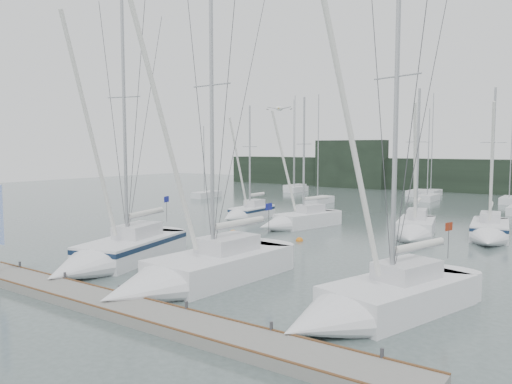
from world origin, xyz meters
TOP-DOWN VIEW (x-y plane):
  - ground at (0.00, 0.00)m, footprint 160.00×160.00m
  - dock at (0.00, -5.00)m, footprint 24.00×2.00m
  - far_treeline at (0.00, 62.00)m, footprint 90.00×4.00m
  - far_building_left at (-20.00, 60.00)m, footprint 12.00×3.00m
  - mast_forest at (6.75, 44.86)m, footprint 60.58×26.41m
  - sailboat_near_left at (-7.40, -0.14)m, footprint 5.61×11.16m
  - sailboat_near_center at (-0.98, -0.91)m, footprint 4.41×11.58m
  - sailboat_near_right at (7.90, -0.22)m, footprint 5.87×10.24m
  - sailboat_mid_a at (-12.25, 19.23)m, footprint 2.48×6.76m
  - sailboat_mid_b at (-5.96, 17.59)m, footprint 4.48×8.50m
  - sailboat_mid_c at (3.92, 18.43)m, footprint 4.10×7.89m
  - sailboat_mid_d at (8.59, 20.81)m, footprint 3.76×8.54m
  - buoy_a at (-2.65, 12.84)m, footprint 0.55×0.55m
  - buoy_c at (-8.57, 12.64)m, footprint 0.57×0.57m
  - seagull at (2.74, 1.54)m, footprint 1.07×0.59m

SIDE VIEW (x-z plane):
  - ground at x=0.00m, z-range 0.00..0.00m
  - buoy_a at x=-2.65m, z-range -0.27..0.27m
  - buoy_c at x=-8.57m, z-range -0.28..0.28m
  - dock at x=0.00m, z-range 0.00..0.40m
  - mast_forest at x=6.75m, z-range -6.85..7.83m
  - sailboat_mid_b at x=-5.96m, z-range -5.32..6.43m
  - sailboat_mid_a at x=-12.25m, z-range -5.14..6.26m
  - sailboat_mid_d at x=8.59m, z-range -5.38..6.55m
  - sailboat_near_right at x=7.90m, z-range -7.47..8.67m
  - sailboat_mid_c at x=3.92m, z-range -5.34..6.56m
  - sailboat_near_center at x=-0.98m, z-range -7.74..8.99m
  - sailboat_near_left at x=-7.40m, z-range -7.50..8.81m
  - far_treeline at x=0.00m, z-range 0.00..5.00m
  - far_building_left at x=-20.00m, z-range 0.00..8.00m
  - seagull at x=2.74m, z-range 8.43..8.65m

